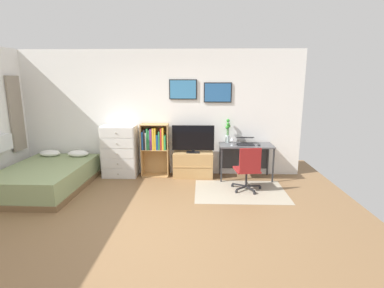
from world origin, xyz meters
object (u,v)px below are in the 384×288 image
object	(u,v)px
desk	(245,150)
television	(193,139)
bed	(47,177)
tv_stand	(193,165)
bookshelf	(155,144)
computer_mouse	(259,145)
dresser	(120,151)
office_chair	(248,168)
bamboo_vase	(228,131)
laptop	(245,141)
wine_glass	(232,139)

from	to	relation	value
desk	television	bearing A→B (deg)	-178.82
bed	tv_stand	distance (m)	2.91
bed	bookshelf	world-z (taller)	bookshelf
bed	computer_mouse	distance (m)	4.24
dresser	office_chair	bearing A→B (deg)	-17.12
dresser	desk	world-z (taller)	dresser
dresser	bamboo_vase	world-z (taller)	bamboo_vase
tv_stand	bamboo_vase	distance (m)	1.04
tv_stand	office_chair	distance (m)	1.35
bamboo_vase	desk	bearing A→B (deg)	-17.39
office_chair	bamboo_vase	world-z (taller)	bamboo_vase
dresser	tv_stand	xyz separation A→B (m)	(1.58, 0.02, -0.29)
bed	laptop	world-z (taller)	laptop
dresser	computer_mouse	world-z (taller)	dresser
dresser	bookshelf	bearing A→B (deg)	4.18
bed	office_chair	size ratio (longest dim) A/B	2.40
television	desk	distance (m)	1.14
bed	tv_stand	xyz separation A→B (m)	(2.79, 0.82, 0.04)
dresser	laptop	xyz separation A→B (m)	(2.69, -0.01, 0.24)
bookshelf	tv_stand	world-z (taller)	bookshelf
television	bed	bearing A→B (deg)	-164.05
bamboo_vase	wine_glass	xyz separation A→B (m)	(0.07, -0.28, -0.12)
television	wine_glass	xyz separation A→B (m)	(0.81, -0.14, 0.03)
bed	wine_glass	world-z (taller)	wine_glass
laptop	computer_mouse	xyz separation A→B (m)	(0.26, -0.15, -0.05)
wine_glass	tv_stand	bearing A→B (deg)	168.50
bed	dresser	xyz separation A→B (m)	(1.21, 0.81, 0.32)
bookshelf	computer_mouse	xyz separation A→B (m)	(2.19, -0.21, 0.05)
wine_glass	computer_mouse	bearing A→B (deg)	-0.69
dresser	television	xyz separation A→B (m)	(1.58, -0.01, 0.28)
bookshelf	laptop	size ratio (longest dim) A/B	2.91
laptop	dresser	bearing A→B (deg)	-179.07
dresser	office_chair	distance (m)	2.76
bookshelf	television	bearing A→B (deg)	-4.26
tv_stand	television	size ratio (longest dim) A/B	0.95
bookshelf	television	xyz separation A→B (m)	(0.83, -0.06, 0.13)
tv_stand	wine_glass	world-z (taller)	wine_glass
laptop	bamboo_vase	size ratio (longest dim) A/B	0.77
dresser	television	distance (m)	1.61
television	wine_glass	world-z (taller)	television
dresser	wine_glass	xyz separation A→B (m)	(2.39, -0.15, 0.32)
tv_stand	bamboo_vase	bearing A→B (deg)	9.13
laptop	wine_glass	world-z (taller)	wine_glass
bed	desk	size ratio (longest dim) A/B	1.86
dresser	laptop	world-z (taller)	dresser
office_chair	bamboo_vase	xyz separation A→B (m)	(-0.31, 0.95, 0.53)
television	computer_mouse	xyz separation A→B (m)	(1.36, -0.15, -0.08)
television	bamboo_vase	distance (m)	0.77
bookshelf	bamboo_vase	bearing A→B (deg)	2.87
television	laptop	size ratio (longest dim) A/B	2.27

